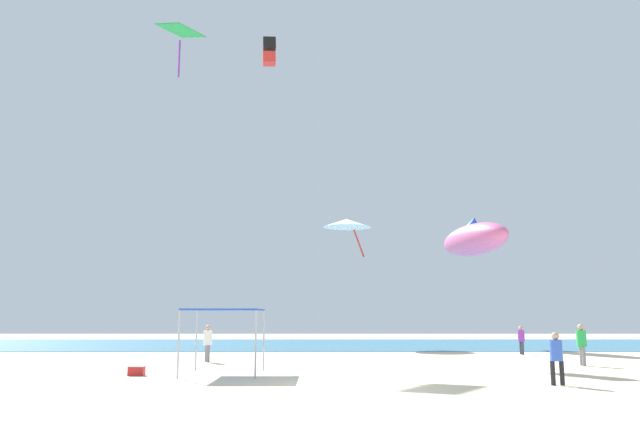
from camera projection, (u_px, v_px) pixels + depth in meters
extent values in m
cube|color=beige|center=(352.00, 389.00, 18.72)|extent=(110.00, 110.00, 0.10)
cube|color=teal|center=(333.00, 344.00, 46.35)|extent=(110.00, 19.21, 0.03)
cylinder|color=#B2B2B7|center=(178.00, 344.00, 21.52)|extent=(0.07, 0.07, 2.34)
cylinder|color=#B2B2B7|center=(256.00, 344.00, 21.52)|extent=(0.07, 0.07, 2.34)
cylinder|color=#B2B2B7|center=(196.00, 340.00, 24.61)|extent=(0.07, 0.07, 2.34)
cylinder|color=#B2B2B7|center=(264.00, 340.00, 24.61)|extent=(0.07, 0.07, 2.34)
cube|color=blue|center=(225.00, 310.00, 23.26)|extent=(2.77, 3.20, 0.06)
cylinder|color=slate|center=(584.00, 356.00, 26.61)|extent=(0.16, 0.16, 0.82)
cylinder|color=slate|center=(581.00, 356.00, 26.93)|extent=(0.16, 0.16, 0.82)
cylinder|color=green|center=(581.00, 338.00, 26.89)|extent=(0.43, 0.43, 0.71)
sphere|color=tan|center=(580.00, 327.00, 26.97)|extent=(0.27, 0.27, 0.27)
cylinder|color=slate|center=(208.00, 354.00, 28.82)|extent=(0.15, 0.15, 0.78)
cylinder|color=slate|center=(206.00, 353.00, 29.09)|extent=(0.15, 0.15, 0.78)
cylinder|color=white|center=(208.00, 338.00, 29.08)|extent=(0.41, 0.41, 0.68)
sphere|color=tan|center=(208.00, 328.00, 29.15)|extent=(0.25, 0.25, 0.25)
cylinder|color=#33384C|center=(523.00, 348.00, 34.34)|extent=(0.14, 0.14, 0.72)
cylinder|color=#33384C|center=(521.00, 348.00, 34.62)|extent=(0.14, 0.14, 0.72)
cylinder|color=purple|center=(521.00, 336.00, 34.59)|extent=(0.38, 0.38, 0.63)
sphere|color=tan|center=(521.00, 328.00, 34.66)|extent=(0.23, 0.23, 0.23)
cylinder|color=black|center=(553.00, 373.00, 19.28)|extent=(0.15, 0.15, 0.75)
cylinder|color=black|center=(562.00, 373.00, 19.30)|extent=(0.15, 0.15, 0.75)
cylinder|color=blue|center=(556.00, 350.00, 19.40)|extent=(0.39, 0.39, 0.65)
sphere|color=tan|center=(555.00, 336.00, 19.48)|extent=(0.24, 0.24, 0.24)
cube|color=red|center=(136.00, 371.00, 22.40)|extent=(0.56, 0.36, 0.32)
cube|color=white|center=(137.00, 366.00, 22.43)|extent=(0.57, 0.37, 0.03)
ellipsoid|color=pink|center=(474.00, 240.00, 42.63)|extent=(4.73, 7.98, 2.59)
cone|color=blue|center=(473.00, 223.00, 42.83)|extent=(1.51, 1.42, 0.99)
cone|color=white|center=(347.00, 223.00, 45.87)|extent=(4.96, 4.96, 0.70)
cylinder|color=red|center=(358.00, 240.00, 46.92)|extent=(1.03, 0.76, 2.64)
cube|color=black|center=(269.00, 44.00, 47.20)|extent=(1.08, 1.06, 0.88)
cube|color=red|center=(269.00, 59.00, 47.01)|extent=(1.08, 1.06, 0.88)
cube|color=green|center=(180.00, 30.00, 43.55)|extent=(3.54, 3.55, 0.69)
cylinder|color=purple|center=(179.00, 59.00, 43.20)|extent=(0.17, 0.17, 2.74)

